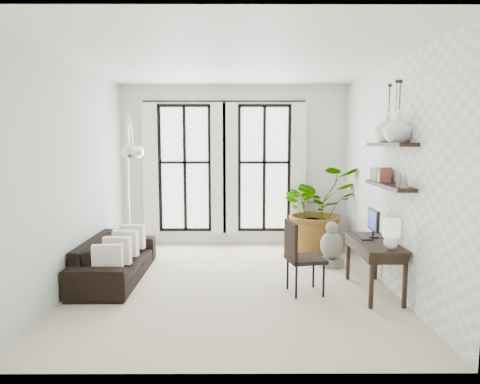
{
  "coord_description": "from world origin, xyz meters",
  "views": [
    {
      "loc": [
        0.08,
        -6.14,
        2.08
      ],
      "look_at": [
        0.1,
        0.3,
        1.33
      ],
      "focal_mm": 32.0,
      "sensor_mm": 36.0,
      "label": 1
    }
  ],
  "objects_px": {
    "desk_chair": "(299,252)",
    "buddha": "(332,247)",
    "desk": "(376,245)",
    "plant": "(317,208)",
    "sofa": "(115,259)",
    "arc_lamp": "(130,151)"
  },
  "relations": [
    {
      "from": "sofa",
      "to": "buddha",
      "type": "relative_size",
      "value": 2.8
    },
    {
      "from": "desk_chair",
      "to": "buddha",
      "type": "height_order",
      "value": "desk_chair"
    },
    {
      "from": "sofa",
      "to": "buddha",
      "type": "bearing_deg",
      "value": -79.46
    },
    {
      "from": "desk",
      "to": "arc_lamp",
      "type": "xyz_separation_m",
      "value": [
        -3.64,
        1.33,
        1.24
      ]
    },
    {
      "from": "sofa",
      "to": "desk",
      "type": "xyz_separation_m",
      "value": [
        3.75,
        -0.69,
        0.38
      ]
    },
    {
      "from": "desk_chair",
      "to": "arc_lamp",
      "type": "distance_m",
      "value": 3.21
    },
    {
      "from": "desk_chair",
      "to": "buddha",
      "type": "xyz_separation_m",
      "value": [
        0.73,
        1.31,
        -0.26
      ]
    },
    {
      "from": "sofa",
      "to": "desk_chair",
      "type": "height_order",
      "value": "desk_chair"
    },
    {
      "from": "desk",
      "to": "plant",
      "type": "bearing_deg",
      "value": 98.78
    },
    {
      "from": "desk_chair",
      "to": "arc_lamp",
      "type": "relative_size",
      "value": 0.4
    },
    {
      "from": "sofa",
      "to": "arc_lamp",
      "type": "bearing_deg",
      "value": -9.29
    },
    {
      "from": "arc_lamp",
      "to": "sofa",
      "type": "bearing_deg",
      "value": -99.06
    },
    {
      "from": "arc_lamp",
      "to": "buddha",
      "type": "distance_m",
      "value": 3.71
    },
    {
      "from": "desk",
      "to": "sofa",
      "type": "bearing_deg",
      "value": 169.58
    },
    {
      "from": "arc_lamp",
      "to": "plant",
      "type": "bearing_deg",
      "value": 17.8
    },
    {
      "from": "desk",
      "to": "arc_lamp",
      "type": "relative_size",
      "value": 0.49
    },
    {
      "from": "desk",
      "to": "arc_lamp",
      "type": "height_order",
      "value": "arc_lamp"
    },
    {
      "from": "buddha",
      "to": "desk_chair",
      "type": "bearing_deg",
      "value": -119.32
    },
    {
      "from": "plant",
      "to": "desk_chair",
      "type": "xyz_separation_m",
      "value": [
        -0.67,
        -2.35,
        -0.24
      ]
    },
    {
      "from": "plant",
      "to": "desk_chair",
      "type": "bearing_deg",
      "value": -105.86
    },
    {
      "from": "desk_chair",
      "to": "buddha",
      "type": "distance_m",
      "value": 1.52
    },
    {
      "from": "plant",
      "to": "arc_lamp",
      "type": "bearing_deg",
      "value": -162.2
    }
  ]
}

